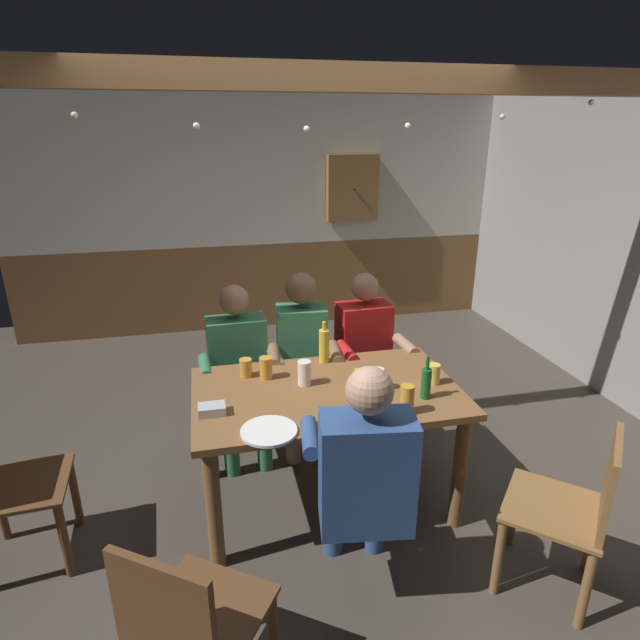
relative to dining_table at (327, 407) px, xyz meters
The scene contains 26 objects.
ground_plane 0.66m from the dining_table, 90.00° to the left, with size 7.03×7.03×0.00m, color #423A33.
back_wall_upper 3.31m from the dining_table, 90.00° to the left, with size 5.22×0.12×1.55m, color beige.
back_wall_wainscot 3.14m from the dining_table, 90.00° to the left, with size 5.22×0.12×0.95m, color brown.
ceiling_beam 1.87m from the dining_table, 90.00° to the left, with size 4.70×0.14×0.16m, color brown.
dining_table is the anchor object (origin of this frame).
person_0 0.81m from the dining_table, 123.65° to the left, with size 0.55×0.54×1.18m.
person_1 0.68m from the dining_table, 90.66° to the left, with size 0.51×0.56×1.24m.
person_2 0.82m from the dining_table, 56.44° to the left, with size 0.52×0.54×1.21m.
person_3 0.70m from the dining_table, 89.23° to the right, with size 0.59×0.58×1.24m.
chair_empty_near_right 1.39m from the dining_table, 124.32° to the right, with size 0.61×0.61×0.88m.
chair_empty_near_left 1.71m from the dining_table, behind, with size 0.47×0.47×0.88m.
chair_empty_far_end 1.34m from the dining_table, 42.81° to the right, with size 0.62×0.62×0.88m.
table_candle 0.38m from the dining_table, 77.03° to the right, with size 0.04×0.04×0.08m, color #F9E08C.
condiment_caddy 0.67m from the dining_table, 168.71° to the right, with size 0.14×0.10×0.05m, color #B2B7BC.
plate_0 0.54m from the dining_table, 135.66° to the right, with size 0.28×0.28×0.01m, color white.
bottle_0 0.44m from the dining_table, 79.19° to the left, with size 0.06×0.06×0.27m.
bottle_1 0.31m from the dining_table, 63.00° to the right, with size 0.06×0.06×0.22m.
bottle_2 0.59m from the dining_table, 22.74° to the right, with size 0.05×0.05×0.25m.
pint_glass_0 0.54m from the dining_table, 147.86° to the left, with size 0.07×0.07×0.11m, color gold.
pint_glass_1 0.24m from the dining_table, 140.62° to the left, with size 0.08×0.08×0.15m, color white.
pint_glass_2 0.65m from the dining_table, ahead, with size 0.07×0.07×0.12m, color #E5C64C.
pint_glass_3 0.43m from the dining_table, 145.50° to the left, with size 0.08×0.08×0.13m, color gold.
pint_glass_4 0.34m from the dining_table, 12.68° to the right, with size 0.07×0.07×0.13m, color white.
pint_glass_5 0.52m from the dining_table, 44.80° to the right, with size 0.07×0.07×0.16m, color gold.
wall_dart_cabinet 3.29m from the dining_table, 71.59° to the left, with size 0.56×0.15×0.70m.
string_lights 1.66m from the dining_table, 90.00° to the left, with size 3.69×0.04×0.19m.
Camera 1 is at (-0.62, -2.73, 2.16)m, focal length 29.46 mm.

